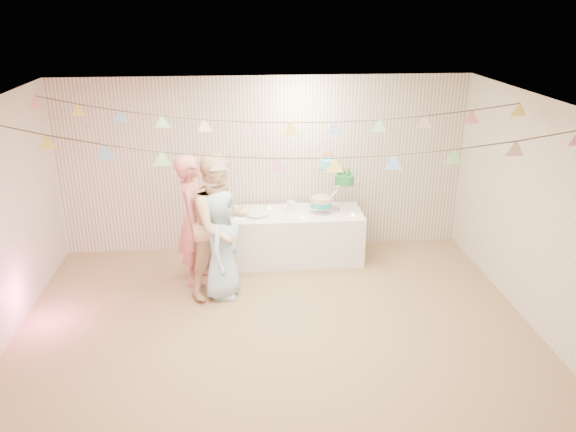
{
  "coord_description": "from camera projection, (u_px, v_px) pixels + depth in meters",
  "views": [
    {
      "loc": [
        -0.35,
        -5.48,
        3.6
      ],
      "look_at": [
        0.2,
        0.8,
        1.15
      ],
      "focal_mm": 35.0,
      "sensor_mm": 36.0,
      "label": 1
    }
  ],
  "objects": [
    {
      "name": "floor",
      "position": [
        277.0,
        335.0,
        6.42
      ],
      "size": [
        6.0,
        6.0,
        0.0
      ],
      "primitive_type": "plane",
      "color": "#846647",
      "rests_on": "ground"
    },
    {
      "name": "ceiling",
      "position": [
        275.0,
        108.0,
        5.48
      ],
      "size": [
        6.0,
        6.0,
        0.0
      ],
      "primitive_type": "plane",
      "color": "white",
      "rests_on": "ground"
    },
    {
      "name": "back_wall",
      "position": [
        265.0,
        165.0,
        8.27
      ],
      "size": [
        6.0,
        6.0,
        0.0
      ],
      "primitive_type": "plane",
      "color": "silver",
      "rests_on": "ground"
    },
    {
      "name": "front_wall",
      "position": [
        301.0,
        379.0,
        3.63
      ],
      "size": [
        6.0,
        6.0,
        0.0
      ],
      "primitive_type": "plane",
      "color": "silver",
      "rests_on": "ground"
    },
    {
      "name": "right_wall",
      "position": [
        547.0,
        222.0,
        6.19
      ],
      "size": [
        5.0,
        5.0,
        0.0
      ],
      "primitive_type": "plane",
      "color": "silver",
      "rests_on": "ground"
    },
    {
      "name": "table",
      "position": [
        294.0,
        236.0,
        8.18
      ],
      "size": [
        1.95,
        0.78,
        0.73
      ],
      "primitive_type": "cube",
      "color": "white",
      "rests_on": "floor"
    },
    {
      "name": "cake_stand",
      "position": [
        332.0,
        183.0,
        7.98
      ],
      "size": [
        0.72,
        0.42,
        0.8
      ],
      "primitive_type": null,
      "color": "silver",
      "rests_on": "table"
    },
    {
      "name": "cake_bottom",
      "position": [
        322.0,
        205.0,
        8.03
      ],
      "size": [
        0.31,
        0.31,
        0.15
      ],
      "primitive_type": null,
      "color": "teal",
      "rests_on": "cake_stand"
    },
    {
      "name": "cake_middle",
      "position": [
        343.0,
        183.0,
        8.1
      ],
      "size": [
        0.27,
        0.27,
        0.22
      ],
      "primitive_type": null,
      "color": "#1C8238",
      "rests_on": "cake_stand"
    },
    {
      "name": "cake_top_tier",
      "position": [
        329.0,
        168.0,
        7.87
      ],
      "size": [
        0.25,
        0.25,
        0.19
      ],
      "primitive_type": null,
      "color": "#44ACD7",
      "rests_on": "cake_stand"
    },
    {
      "name": "platter",
      "position": [
        257.0,
        213.0,
        7.94
      ],
      "size": [
        0.33,
        0.33,
        0.02
      ],
      "primitive_type": "cylinder",
      "color": "white",
      "rests_on": "table"
    },
    {
      "name": "posy",
      "position": [
        291.0,
        205.0,
        8.05
      ],
      "size": [
        0.14,
        0.14,
        0.17
      ],
      "primitive_type": null,
      "color": "white",
      "rests_on": "table"
    },
    {
      "name": "person_adult_a",
      "position": [
        194.0,
        220.0,
        7.36
      ],
      "size": [
        0.48,
        0.68,
        1.77
      ],
      "primitive_type": "imported",
      "rotation": [
        0.0,
        0.0,
        1.48
      ],
      "color": "#CD736B",
      "rests_on": "floor"
    },
    {
      "name": "person_adult_b",
      "position": [
        221.0,
        225.0,
        7.06
      ],
      "size": [
        1.15,
        1.14,
        1.87
      ],
      "primitive_type": "imported",
      "rotation": [
        0.0,
        0.0,
        0.76
      ],
      "color": "#D5AE83",
      "rests_on": "floor"
    },
    {
      "name": "person_child",
      "position": [
        221.0,
        244.0,
        7.04
      ],
      "size": [
        0.59,
        0.78,
        1.43
      ],
      "primitive_type": "imported",
      "rotation": [
        0.0,
        0.0,
        1.36
      ],
      "color": "#A1C9E4",
      "rests_on": "floor"
    },
    {
      "name": "bunting_back",
      "position": [
        269.0,
        112.0,
        6.59
      ],
      "size": [
        5.6,
        1.1,
        0.4
      ],
      "primitive_type": null,
      "color": "pink",
      "rests_on": "ceiling"
    },
    {
      "name": "bunting_front",
      "position": [
        276.0,
        141.0,
        5.39
      ],
      "size": [
        5.6,
        0.9,
        0.36
      ],
      "primitive_type": null,
      "color": "#72A5E5",
      "rests_on": "ceiling"
    },
    {
      "name": "tealight_0",
      "position": [
        238.0,
        217.0,
        7.83
      ],
      "size": [
        0.04,
        0.04,
        0.03
      ],
      "primitive_type": "cylinder",
      "color": "#FFD88C",
      "rests_on": "table"
    },
    {
      "name": "tealight_1",
      "position": [
        269.0,
        208.0,
        8.18
      ],
      "size": [
        0.04,
        0.04,
        0.03
      ],
      "primitive_type": "cylinder",
      "color": "#FFD88C",
      "rests_on": "table"
    },
    {
      "name": "tealight_2",
      "position": [
        303.0,
        217.0,
        7.84
      ],
      "size": [
        0.04,
        0.04,
        0.03
      ],
      "primitive_type": "cylinder",
      "color": "#FFD88C",
      "rests_on": "table"
    },
    {
      "name": "tealight_3",
      "position": [
        316.0,
        206.0,
        8.27
      ],
      "size": [
        0.04,
        0.04,
        0.03
      ],
      "primitive_type": "cylinder",
      "color": "#FFD88C",
      "rests_on": "table"
    },
    {
      "name": "tealight_4",
      "position": [
        353.0,
        214.0,
        7.94
      ],
      "size": [
        0.04,
        0.04,
        0.03
      ],
      "primitive_type": "cylinder",
      "color": "#FFD88C",
      "rests_on": "table"
    }
  ]
}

